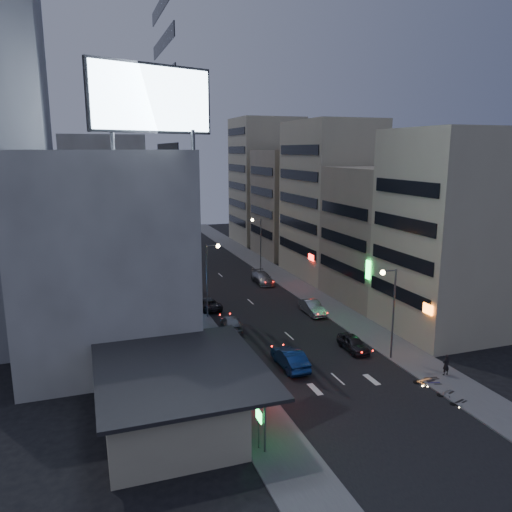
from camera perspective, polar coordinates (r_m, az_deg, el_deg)
name	(u,v)px	position (r m, az deg, el deg)	size (l,w,h in m)	color
ground	(364,402)	(38.62, 12.25, -16.02)	(180.00, 180.00, 0.00)	black
sidewalk_left	(179,299)	(62.36, -8.82, -4.82)	(4.00, 120.00, 0.12)	#4C4C4F
sidewalk_right	(298,287)	(66.91, 4.80, -3.56)	(4.00, 120.00, 0.12)	#4C4C4F
food_court	(168,395)	(35.02, -10.08, -15.36)	(11.00, 13.00, 3.88)	#B5AD8E
white_building	(101,246)	(49.67, -17.27, 1.06)	(14.00, 24.00, 18.00)	beige
shophouse_near	(446,233)	(52.18, 20.90, 2.43)	(10.00, 11.00, 20.00)	#B5AD8E
shophouse_mid	(383,235)	(61.88, 14.33, 2.37)	(11.00, 12.00, 16.00)	gray
shophouse_far	(330,200)	(72.35, 8.45, 6.36)	(10.00, 14.00, 22.00)	#B5AD8E
far_left_a	(105,207)	(74.31, -16.92, 5.34)	(11.00, 10.00, 20.00)	beige
far_left_b	(99,214)	(87.49, -17.53, 4.59)	(12.00, 10.00, 15.00)	gray
far_right_a	(292,203)	(86.26, 4.09, 6.02)	(11.00, 12.00, 18.00)	gray
far_right_b	(266,181)	(99.16, 1.16, 8.56)	(12.00, 12.00, 24.00)	#B5AD8E
billboard	(152,99)	(39.34, -11.77, 17.15)	(9.52, 3.75, 6.20)	#595B60
street_lamp_right_near	(390,301)	(44.28, 15.09, -4.96)	(1.60, 0.44, 8.02)	#595B60
street_lamp_left	(210,270)	(53.83, -5.24, -1.58)	(1.60, 0.44, 8.02)	#595B60
street_lamp_right_far	(258,237)	(74.06, 0.25, 2.22)	(1.60, 0.44, 8.02)	#595B60
parked_car_right_near	(353,343)	(47.07, 11.03, -9.75)	(1.64, 4.07, 1.39)	#2B2A30
parked_car_right_mid	(312,307)	(56.37, 6.42, -5.85)	(1.59, 4.56, 1.50)	#ADB0B6
parked_car_left	(207,303)	(57.96, -5.58, -5.42)	(2.20, 4.76, 1.32)	#242428
parked_car_right_far	(263,278)	(68.59, 0.75, -2.52)	(2.12, 5.21, 1.51)	gray
road_car_blue	(290,358)	(42.90, 3.92, -11.58)	(1.74, 5.00, 1.65)	navy
road_car_silver	(231,323)	(51.47, -2.84, -7.64)	(1.88, 4.62, 1.34)	gray
person	(446,365)	(43.98, 20.89, -11.54)	(0.63, 0.41, 1.73)	black
scooter_black_a	(463,392)	(40.70, 22.55, -14.21)	(1.62, 0.54, 0.99)	black
scooter_silver_a	(449,383)	(41.74, 21.20, -13.38)	(1.74, 0.58, 1.06)	#97989E
scooter_blue	(440,376)	(42.73, 20.30, -12.73)	(1.66, 0.55, 1.01)	navy
scooter_black_b	(437,371)	(43.53, 19.98, -12.22)	(1.70, 0.57, 1.04)	black
scooter_silver_b	(430,371)	(43.11, 19.28, -12.28)	(2.01, 0.67, 1.23)	#9B9EA2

